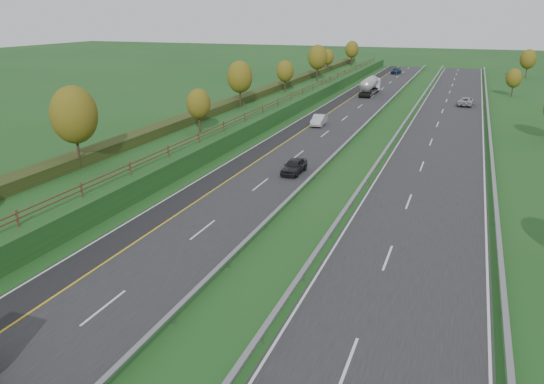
% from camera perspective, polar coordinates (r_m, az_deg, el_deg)
% --- Properties ---
extents(ground, '(400.00, 400.00, 0.00)m').
position_cam_1_polar(ground, '(68.00, 10.36, 5.03)').
color(ground, '#19481A').
rests_on(ground, ground).
extents(near_carriageway, '(10.50, 200.00, 0.04)m').
position_cam_1_polar(near_carriageway, '(74.45, 4.98, 6.47)').
color(near_carriageway, '#242426').
rests_on(near_carriageway, ground).
extents(far_carriageway, '(10.50, 200.00, 0.04)m').
position_cam_1_polar(far_carriageway, '(71.98, 17.78, 5.21)').
color(far_carriageway, '#242426').
rests_on(far_carriageway, ground).
extents(hard_shoulder, '(3.00, 200.00, 0.04)m').
position_cam_1_polar(hard_shoulder, '(75.51, 2.22, 6.70)').
color(hard_shoulder, black).
rests_on(hard_shoulder, ground).
extents(lane_markings, '(26.75, 200.00, 0.01)m').
position_cam_1_polar(lane_markings, '(72.94, 9.82, 6.03)').
color(lane_markings, silver).
rests_on(lane_markings, near_carriageway).
extents(embankment_left, '(12.00, 200.00, 2.00)m').
position_cam_1_polar(embankment_left, '(78.63, -4.25, 7.87)').
color(embankment_left, '#19481A').
rests_on(embankment_left, ground).
extents(hedge_left, '(2.20, 180.00, 1.10)m').
position_cam_1_polar(hedge_left, '(79.19, -5.61, 9.05)').
color(hedge_left, '#243314').
rests_on(hedge_left, embankment_left).
extents(fence_left, '(0.12, 189.06, 1.20)m').
position_cam_1_polar(fence_left, '(76.20, -1.29, 8.89)').
color(fence_left, '#422B19').
rests_on(fence_left, embankment_left).
extents(median_barrier_near, '(0.32, 200.00, 0.71)m').
position_cam_1_polar(median_barrier_near, '(73.07, 9.32, 6.53)').
color(median_barrier_near, gray).
rests_on(median_barrier_near, ground).
extents(median_barrier_far, '(0.32, 200.00, 0.71)m').
position_cam_1_polar(median_barrier_far, '(72.30, 13.31, 6.15)').
color(median_barrier_far, gray).
rests_on(median_barrier_far, ground).
extents(outer_barrier_far, '(0.32, 200.00, 0.71)m').
position_cam_1_polar(outer_barrier_far, '(71.87, 22.44, 5.15)').
color(outer_barrier_far, gray).
rests_on(outer_barrier_far, ground).
extents(trees_left, '(6.64, 164.30, 7.66)m').
position_cam_1_polar(trees_left, '(74.62, -5.18, 11.44)').
color(trees_left, '#2D2116').
rests_on(trees_left, embankment_left).
extents(trees_far, '(8.45, 118.60, 7.12)m').
position_cam_1_polar(trees_far, '(100.62, 26.72, 10.22)').
color(trees_far, '#2D2116').
rests_on(trees_far, ground).
extents(road_tanker, '(2.40, 11.22, 3.46)m').
position_cam_1_polar(road_tanker, '(110.58, 10.50, 11.22)').
color(road_tanker, silver).
rests_on(road_tanker, near_carriageway).
extents(car_dark_near, '(1.89, 4.49, 1.52)m').
position_cam_1_polar(car_dark_near, '(54.55, 2.39, 2.81)').
color(car_dark_near, black).
rests_on(car_dark_near, near_carriageway).
extents(car_silver_mid, '(1.84, 4.76, 1.55)m').
position_cam_1_polar(car_silver_mid, '(78.65, 5.07, 7.72)').
color(car_silver_mid, '#B8B7BC').
rests_on(car_silver_mid, near_carriageway).
extents(car_small_far, '(2.45, 5.20, 1.47)m').
position_cam_1_polar(car_small_far, '(150.78, 13.20, 12.57)').
color(car_small_far, '#13223E').
rests_on(car_small_far, near_carriageway).
extents(car_oncoming, '(2.81, 5.56, 1.51)m').
position_cam_1_polar(car_oncoming, '(101.54, 20.13, 9.15)').
color(car_oncoming, '#A7A6AB').
rests_on(car_oncoming, far_carriageway).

